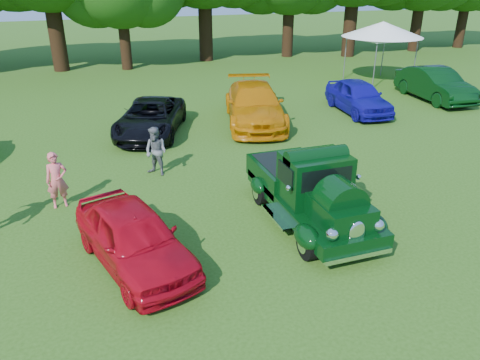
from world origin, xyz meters
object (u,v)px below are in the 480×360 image
object	(u,v)px
hero_pickup	(310,191)
red_convertible	(134,237)
canopy_tent	(383,30)
back_car_blue	(358,96)
back_car_green	(435,84)
spectator_pink	(57,180)
back_car_black	(151,117)
back_car_orange	(255,105)
spectator_grey	(156,152)

from	to	relation	value
hero_pickup	red_convertible	distance (m)	4.56
canopy_tent	hero_pickup	bearing A→B (deg)	-129.80
red_convertible	back_car_blue	distance (m)	14.41
hero_pickup	canopy_tent	distance (m)	17.84
back_car_green	spectator_pink	distance (m)	18.75
back_car_green	canopy_tent	distance (m)	4.98
hero_pickup	back_car_black	bearing A→B (deg)	107.75
back_car_black	back_car_blue	world-z (taller)	back_car_blue
hero_pickup	canopy_tent	xyz separation A→B (m)	(11.34, 13.61, 2.11)
back_car_orange	spectator_pink	distance (m)	9.49
back_car_orange	canopy_tent	size ratio (longest dim) A/B	1.17
back_car_orange	spectator_pink	bearing A→B (deg)	-130.39
back_car_blue	canopy_tent	size ratio (longest dim) A/B	0.90
spectator_pink	back_car_black	bearing A→B (deg)	50.28
back_car_orange	back_car_green	size ratio (longest dim) A/B	1.17
red_convertible	spectator_pink	bearing A→B (deg)	98.38
back_car_orange	back_car_green	world-z (taller)	back_car_orange
back_car_black	canopy_tent	xyz separation A→B (m)	(14.03, 5.19, 2.26)
hero_pickup	spectator_grey	world-z (taller)	hero_pickup
hero_pickup	canopy_tent	size ratio (longest dim) A/B	1.01
spectator_grey	back_car_blue	bearing A→B (deg)	69.62
red_convertible	canopy_tent	size ratio (longest dim) A/B	0.83
back_car_black	back_car_blue	xyz separation A→B (m)	(9.45, -0.00, 0.06)
hero_pickup	spectator_grey	size ratio (longest dim) A/B	3.09
red_convertible	spectator_grey	size ratio (longest dim) A/B	2.55
back_car_black	back_car_blue	size ratio (longest dim) A/B	1.12
red_convertible	back_car_black	distance (m)	9.17
hero_pickup	spectator_pink	size ratio (longest dim) A/B	3.06
back_car_black	back_car_orange	xyz separation A→B (m)	(4.37, -0.06, 0.14)
back_car_blue	spectator_pink	world-z (taller)	spectator_pink
hero_pickup	back_car_blue	distance (m)	10.79
back_car_black	spectator_pink	world-z (taller)	spectator_pink
back_car_orange	spectator_grey	size ratio (longest dim) A/B	3.59
back_car_green	spectator_grey	xyz separation A→B (m)	(-14.78, -4.86, -0.01)
back_car_black	spectator_grey	xyz separation A→B (m)	(-0.50, -4.16, 0.11)
spectator_pink	canopy_tent	size ratio (longest dim) A/B	0.33
hero_pickup	red_convertible	world-z (taller)	hero_pickup
canopy_tent	back_car_blue	bearing A→B (deg)	-131.45
back_car_green	spectator_grey	bearing A→B (deg)	-157.25
back_car_black	back_car_orange	bearing A→B (deg)	20.68
hero_pickup	back_car_green	xyz separation A→B (m)	(11.59, 9.11, -0.03)
red_convertible	back_car_green	distance (m)	18.80
back_car_orange	back_car_green	bearing A→B (deg)	19.15
back_car_orange	spectator_pink	size ratio (longest dim) A/B	3.55
hero_pickup	red_convertible	size ratio (longest dim) A/B	1.21
red_convertible	hero_pickup	bearing A→B (deg)	-8.90
back_car_orange	canopy_tent	distance (m)	11.20
back_car_black	spectator_grey	world-z (taller)	spectator_grey
red_convertible	spectator_pink	distance (m)	3.84
red_convertible	canopy_tent	bearing A→B (deg)	25.74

